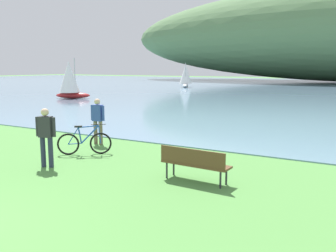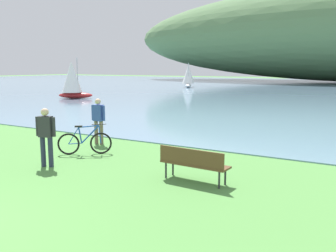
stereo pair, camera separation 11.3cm
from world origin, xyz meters
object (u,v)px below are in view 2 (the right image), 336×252
person_at_shoreline (98,118)px  person_on_the_grass (46,134)px  park_bench_near_camera (193,162)px  bicycle_leaning_near_bench (85,142)px  sailboat_nearest_to_shore (72,79)px  sailboat_toward_hillside (188,76)px

person_at_shoreline → person_on_the_grass: (0.84, -3.22, 0.00)m
park_bench_near_camera → bicycle_leaning_near_bench: bicycle_leaning_near_bench is taller
person_on_the_grass → sailboat_nearest_to_shore: size_ratio=0.47×
person_on_the_grass → person_at_shoreline: bearing=104.7°
bicycle_leaning_near_bench → person_at_shoreline: person_at_shoreline is taller
park_bench_near_camera → person_at_shoreline: (-5.15, 2.38, 0.46)m
park_bench_near_camera → person_on_the_grass: bearing=-169.0°
bicycle_leaning_near_bench → person_on_the_grass: (0.13, -1.71, 0.58)m
park_bench_near_camera → sailboat_nearest_to_shore: sailboat_nearest_to_shore is taller
sailboat_toward_hillside → bicycle_leaning_near_bench: bearing=-67.3°
bicycle_leaning_near_bench → person_at_shoreline: 1.77m
person_at_shoreline → person_on_the_grass: same height
bicycle_leaning_near_bench → person_on_the_grass: bearing=-85.7°
person_on_the_grass → sailboat_toward_hillside: (-15.65, 38.88, 0.64)m
bicycle_leaning_near_bench → person_on_the_grass: 1.81m
park_bench_near_camera → sailboat_nearest_to_shore: (-20.46, 16.44, 1.22)m
park_bench_near_camera → sailboat_toward_hillside: sailboat_toward_hillside is taller
bicycle_leaning_near_bench → person_at_shoreline: (-0.71, 1.51, 0.58)m
person_on_the_grass → sailboat_toward_hillside: 41.91m
person_at_shoreline → sailboat_nearest_to_shore: 20.80m
park_bench_near_camera → bicycle_leaning_near_bench: size_ratio=1.27×
bicycle_leaning_near_bench → person_at_shoreline: size_ratio=0.84×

